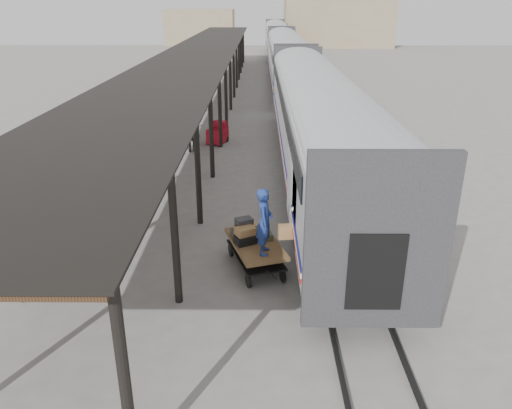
{
  "coord_description": "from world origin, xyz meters",
  "views": [
    {
      "loc": [
        0.76,
        -13.17,
        7.32
      ],
      "look_at": [
        0.65,
        0.59,
        1.7
      ],
      "focal_mm": 35.0,
      "sensor_mm": 36.0,
      "label": 1
    }
  ],
  "objects_px": {
    "luggage_tug": "(218,134)",
    "pedestrian": "(192,137)",
    "porter": "(264,221)",
    "baggage_cart": "(255,248)"
  },
  "relations": [
    {
      "from": "pedestrian",
      "to": "luggage_tug",
      "type": "bearing_deg",
      "value": -140.17
    },
    {
      "from": "luggage_tug",
      "to": "pedestrian",
      "type": "xyz_separation_m",
      "value": [
        -1.22,
        -1.64,
        0.23
      ]
    },
    {
      "from": "luggage_tug",
      "to": "pedestrian",
      "type": "relative_size",
      "value": 0.99
    },
    {
      "from": "pedestrian",
      "to": "baggage_cart",
      "type": "bearing_deg",
      "value": 91.93
    },
    {
      "from": "luggage_tug",
      "to": "baggage_cart",
      "type": "bearing_deg",
      "value": -62.8
    },
    {
      "from": "porter",
      "to": "pedestrian",
      "type": "distance_m",
      "value": 13.51
    },
    {
      "from": "porter",
      "to": "pedestrian",
      "type": "xyz_separation_m",
      "value": [
        -3.67,
        12.96,
        -1.04
      ]
    },
    {
      "from": "luggage_tug",
      "to": "porter",
      "type": "xyz_separation_m",
      "value": [
        2.45,
        -14.6,
        1.27
      ]
    },
    {
      "from": "luggage_tug",
      "to": "porter",
      "type": "bearing_deg",
      "value": -62.24
    },
    {
      "from": "baggage_cart",
      "to": "luggage_tug",
      "type": "xyz_separation_m",
      "value": [
        -2.2,
        13.95,
        -0.11
      ]
    }
  ]
}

